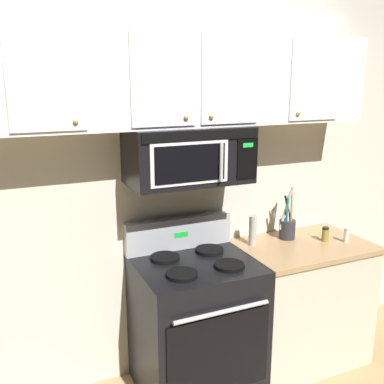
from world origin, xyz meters
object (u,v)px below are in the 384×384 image
object	(u,v)px
utensil_crock_charcoal	(287,226)
salt_shaker	(346,235)
stove_range	(196,324)
spice_jar	(325,234)
pepper_mill	(253,231)
over_range_microwave	(189,155)

from	to	relation	value
utensil_crock_charcoal	salt_shaker	world-z (taller)	utensil_crock_charcoal
stove_range	spice_jar	bearing A→B (deg)	-1.17
pepper_mill	spice_jar	world-z (taller)	pepper_mill
over_range_microwave	spice_jar	size ratio (longest dim) A/B	7.14
salt_shaker	stove_range	bearing A→B (deg)	175.09
utensil_crock_charcoal	pepper_mill	xyz separation A→B (m)	(-0.30, -0.01, 0.01)
salt_shaker	pepper_mill	distance (m)	0.68
stove_range	over_range_microwave	bearing A→B (deg)	90.14
pepper_mill	utensil_crock_charcoal	bearing A→B (deg)	2.10
utensil_crock_charcoal	spice_jar	bearing A→B (deg)	-37.15
salt_shaker	spice_jar	xyz separation A→B (m)	(-0.12, 0.08, 0.00)
salt_shaker	spice_jar	distance (m)	0.15
pepper_mill	salt_shaker	bearing A→B (deg)	-19.62
stove_range	salt_shaker	world-z (taller)	stove_range
utensil_crock_charcoal	pepper_mill	size ratio (longest dim) A/B	1.79
utensil_crock_charcoal	spice_jar	xyz separation A→B (m)	(0.21, -0.16, -0.04)
over_range_microwave	salt_shaker	bearing A→B (deg)	-10.68
stove_range	salt_shaker	size ratio (longest dim) A/B	10.95
over_range_microwave	spice_jar	world-z (taller)	over_range_microwave
stove_range	pepper_mill	world-z (taller)	stove_range
stove_range	spice_jar	distance (m)	1.12
stove_range	over_range_microwave	size ratio (longest dim) A/B	1.47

